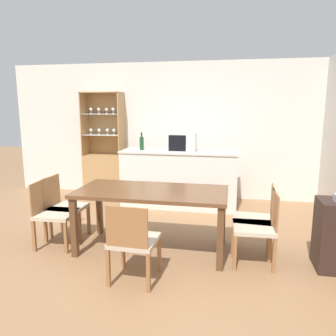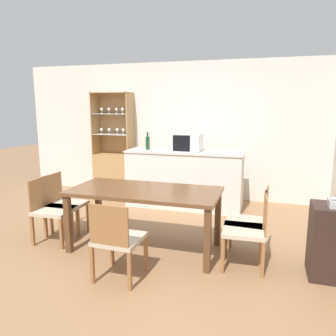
# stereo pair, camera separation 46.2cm
# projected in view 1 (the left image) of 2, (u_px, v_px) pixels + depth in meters

# --- Properties ---
(ground_plane) EXTENTS (18.00, 18.00, 0.00)m
(ground_plane) POSITION_uv_depth(u_px,v_px,m) (144.00, 252.00, 3.97)
(ground_plane) COLOR #936B47
(wall_back) EXTENTS (6.80, 0.06, 2.55)m
(wall_back) POSITION_uv_depth(u_px,v_px,m) (180.00, 131.00, 6.27)
(wall_back) COLOR silver
(wall_back) RESTS_ON ground_plane
(kitchen_counter) EXTENTS (2.00, 0.63, 0.98)m
(kitchen_counter) POSITION_uv_depth(u_px,v_px,m) (179.00, 179.00, 5.69)
(kitchen_counter) COLOR silver
(kitchen_counter) RESTS_ON ground_plane
(display_cabinet) EXTENTS (0.77, 0.39, 2.00)m
(display_cabinet) POSITION_uv_depth(u_px,v_px,m) (105.00, 166.00, 6.47)
(display_cabinet) COLOR tan
(display_cabinet) RESTS_ON ground_plane
(dining_table) EXTENTS (1.79, 0.86, 0.75)m
(dining_table) POSITION_uv_depth(u_px,v_px,m) (152.00, 197.00, 3.92)
(dining_table) COLOR brown
(dining_table) RESTS_ON ground_plane
(dining_chair_side_right_far) EXTENTS (0.47, 0.47, 0.83)m
(dining_chair_side_right_far) POSITION_uv_depth(u_px,v_px,m) (256.00, 219.00, 3.85)
(dining_chair_side_right_far) COLOR #C1B299
(dining_chair_side_right_far) RESTS_ON ground_plane
(dining_chair_head_near) EXTENTS (0.46, 0.46, 0.83)m
(dining_chair_head_near) POSITION_uv_depth(u_px,v_px,m) (133.00, 241.00, 3.23)
(dining_chair_head_near) COLOR #C1B299
(dining_chair_head_near) RESTS_ON ground_plane
(dining_chair_side_left_near) EXTENTS (0.47, 0.47, 0.83)m
(dining_chair_side_left_near) POSITION_uv_depth(u_px,v_px,m) (53.00, 213.00, 4.07)
(dining_chair_side_left_near) COLOR #C1B299
(dining_chair_side_left_near) RESTS_ON ground_plane
(dining_chair_side_left_far) EXTENTS (0.45, 0.45, 0.83)m
(dining_chair_side_left_far) POSITION_uv_depth(u_px,v_px,m) (64.00, 207.00, 4.33)
(dining_chair_side_left_far) COLOR #C1B299
(dining_chair_side_left_far) RESTS_ON ground_plane
(dining_chair_side_right_near) EXTENTS (0.46, 0.46, 0.83)m
(dining_chair_side_right_near) POSITION_uv_depth(u_px,v_px,m) (258.00, 227.00, 3.60)
(dining_chair_side_right_near) COLOR #C1B299
(dining_chair_side_right_near) RESTS_ON ground_plane
(microwave) EXTENTS (0.46, 0.39, 0.30)m
(microwave) POSITION_uv_depth(u_px,v_px,m) (183.00, 142.00, 5.55)
(microwave) COLOR silver
(microwave) RESTS_ON kitchen_counter
(wine_bottle) EXTENTS (0.07, 0.07, 0.31)m
(wine_bottle) POSITION_uv_depth(u_px,v_px,m) (142.00, 143.00, 5.70)
(wine_bottle) COLOR #193D23
(wine_bottle) RESTS_ON kitchen_counter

